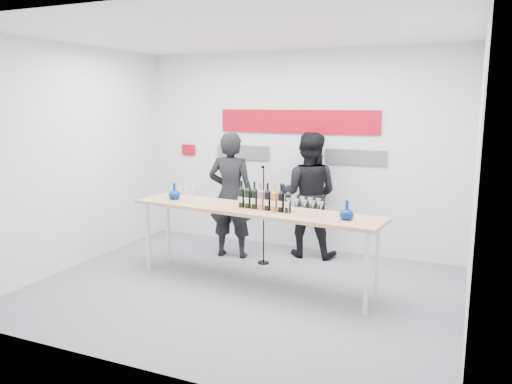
% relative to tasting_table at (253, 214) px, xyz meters
% --- Properties ---
extents(ground, '(5.00, 5.00, 0.00)m').
position_rel_tasting_table_xyz_m(ground, '(-0.04, -0.23, -0.89)').
color(ground, slate).
rests_on(ground, ground).
extents(back_wall, '(5.00, 0.04, 3.00)m').
position_rel_tasting_table_xyz_m(back_wall, '(-0.04, 1.77, 0.61)').
color(back_wall, silver).
rests_on(back_wall, ground).
extents(signage, '(3.38, 0.02, 0.79)m').
position_rel_tasting_table_xyz_m(signage, '(-0.10, 1.74, 0.91)').
color(signage, '#A70717').
rests_on(signage, back_wall).
extents(tasting_table, '(3.27, 0.97, 0.97)m').
position_rel_tasting_table_xyz_m(tasting_table, '(0.00, 0.00, 0.00)').
color(tasting_table, tan).
rests_on(tasting_table, ground).
extents(wine_bottles, '(0.71, 0.15, 0.33)m').
position_rel_tasting_table_xyz_m(wine_bottles, '(0.17, -0.03, 0.24)').
color(wine_bottles, black).
rests_on(wine_bottles, tasting_table).
extents(decanter_left, '(0.16, 0.16, 0.21)m').
position_rel_tasting_table_xyz_m(decanter_left, '(-1.19, 0.11, 0.18)').
color(decanter_left, navy).
rests_on(decanter_left, tasting_table).
extents(decanter_right, '(0.16, 0.16, 0.21)m').
position_rel_tasting_table_xyz_m(decanter_right, '(1.19, -0.13, 0.18)').
color(decanter_right, navy).
rests_on(decanter_right, tasting_table).
extents(glasses_left, '(0.18, 0.23, 0.18)m').
position_rel_tasting_table_xyz_m(glasses_left, '(-1.00, 0.10, 0.17)').
color(glasses_left, silver).
rests_on(glasses_left, tasting_table).
extents(glasses_right, '(0.46, 0.26, 0.18)m').
position_rel_tasting_table_xyz_m(glasses_right, '(0.69, -0.08, 0.17)').
color(glasses_right, silver).
rests_on(glasses_right, tasting_table).
extents(presenter_left, '(0.73, 0.54, 1.83)m').
position_rel_tasting_table_xyz_m(presenter_left, '(-0.75, 0.91, 0.02)').
color(presenter_left, black).
rests_on(presenter_left, ground).
extents(presenter_right, '(0.94, 0.76, 1.82)m').
position_rel_tasting_table_xyz_m(presenter_right, '(0.26, 1.40, 0.02)').
color(presenter_right, black).
rests_on(presenter_right, ground).
extents(mic_stand, '(0.16, 0.16, 1.39)m').
position_rel_tasting_table_xyz_m(mic_stand, '(-0.19, 0.79, -0.47)').
color(mic_stand, black).
rests_on(mic_stand, ground).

